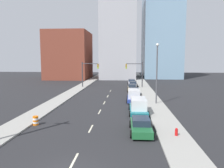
{
  "coord_description": "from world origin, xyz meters",
  "views": [
    {
      "loc": [
        3.54,
        -11.84,
        6.86
      ],
      "look_at": [
        0.75,
        28.41,
        2.2
      ],
      "focal_mm": 35.0,
      "sensor_mm": 36.0,
      "label": 1
    }
  ],
  "objects_px": {
    "sedan_silver": "(132,82)",
    "box_truck_blue": "(134,96)",
    "sedan_green": "(141,126)",
    "sedan_white": "(134,92)",
    "box_truck_teal": "(138,106)",
    "sedan_gray": "(133,85)",
    "street_lamp": "(157,70)",
    "traffic_signal_right": "(137,71)",
    "traffic_signal_left": "(87,71)",
    "sedan_tan": "(132,88)",
    "fire_hydrant": "(176,133)",
    "traffic_barrel": "(36,121)"
  },
  "relations": [
    {
      "from": "sedan_silver",
      "to": "sedan_green",
      "type": "bearing_deg",
      "value": -90.5
    },
    {
      "from": "traffic_barrel",
      "to": "street_lamp",
      "type": "xyz_separation_m",
      "value": [
        13.89,
        11.45,
        4.77
      ]
    },
    {
      "from": "box_truck_teal",
      "to": "traffic_signal_right",
      "type": "bearing_deg",
      "value": 87.31
    },
    {
      "from": "street_lamp",
      "to": "sedan_gray",
      "type": "distance_m",
      "value": 20.24
    },
    {
      "from": "traffic_signal_left",
      "to": "traffic_signal_right",
      "type": "bearing_deg",
      "value": 0.0
    },
    {
      "from": "sedan_gray",
      "to": "traffic_signal_left",
      "type": "bearing_deg",
      "value": -174.58
    },
    {
      "from": "street_lamp",
      "to": "traffic_signal_left",
      "type": "bearing_deg",
      "value": 126.5
    },
    {
      "from": "street_lamp",
      "to": "sedan_green",
      "type": "relative_size",
      "value": 1.9
    },
    {
      "from": "traffic_signal_right",
      "to": "sedan_green",
      "type": "height_order",
      "value": "traffic_signal_right"
    },
    {
      "from": "traffic_signal_left",
      "to": "sedan_tan",
      "type": "xyz_separation_m",
      "value": [
        10.7,
        -5.64,
        -3.26
      ]
    },
    {
      "from": "sedan_silver",
      "to": "traffic_barrel",
      "type": "bearing_deg",
      "value": -106.9
    },
    {
      "from": "street_lamp",
      "to": "sedan_tan",
      "type": "bearing_deg",
      "value": 104.12
    },
    {
      "from": "sedan_white",
      "to": "sedan_gray",
      "type": "distance_m",
      "value": 11.41
    },
    {
      "from": "box_truck_teal",
      "to": "sedan_gray",
      "type": "bearing_deg",
      "value": 89.53
    },
    {
      "from": "traffic_barrel",
      "to": "sedan_tan",
      "type": "bearing_deg",
      "value": 67.01
    },
    {
      "from": "street_lamp",
      "to": "sedan_white",
      "type": "distance_m",
      "value": 9.8
    },
    {
      "from": "sedan_tan",
      "to": "sedan_silver",
      "type": "xyz_separation_m",
      "value": [
        0.16,
        11.82,
        -0.03
      ]
    },
    {
      "from": "sedan_green",
      "to": "box_truck_teal",
      "type": "bearing_deg",
      "value": 88.38
    },
    {
      "from": "sedan_silver",
      "to": "box_truck_blue",
      "type": "bearing_deg",
      "value": -90.84
    },
    {
      "from": "sedan_tan",
      "to": "box_truck_teal",
      "type": "bearing_deg",
      "value": -88.44
    },
    {
      "from": "traffic_signal_left",
      "to": "sedan_tan",
      "type": "relative_size",
      "value": 1.31
    },
    {
      "from": "traffic_signal_left",
      "to": "box_truck_teal",
      "type": "distance_m",
      "value": 27.31
    },
    {
      "from": "street_lamp",
      "to": "traffic_signal_right",
      "type": "bearing_deg",
      "value": 96.0
    },
    {
      "from": "sedan_green",
      "to": "sedan_silver",
      "type": "distance_m",
      "value": 38.19
    },
    {
      "from": "traffic_signal_right",
      "to": "sedan_white",
      "type": "xyz_separation_m",
      "value": [
        -1.07,
        -10.93,
        -3.32
      ]
    },
    {
      "from": "traffic_barrel",
      "to": "fire_hydrant",
      "type": "xyz_separation_m",
      "value": [
        13.83,
        -2.6,
        -0.06
      ]
    },
    {
      "from": "box_truck_blue",
      "to": "sedan_tan",
      "type": "bearing_deg",
      "value": 91.43
    },
    {
      "from": "sedan_tan",
      "to": "traffic_signal_right",
      "type": "bearing_deg",
      "value": 76.78
    },
    {
      "from": "traffic_signal_left",
      "to": "sedan_tan",
      "type": "distance_m",
      "value": 12.53
    },
    {
      "from": "traffic_barrel",
      "to": "sedan_green",
      "type": "bearing_deg",
      "value": -8.18
    },
    {
      "from": "traffic_signal_right",
      "to": "traffic_barrel",
      "type": "xyz_separation_m",
      "value": [
        -11.9,
        -30.46,
        -3.48
      ]
    },
    {
      "from": "sedan_green",
      "to": "sedan_white",
      "type": "height_order",
      "value": "sedan_green"
    },
    {
      "from": "sedan_green",
      "to": "box_truck_teal",
      "type": "xyz_separation_m",
      "value": [
        0.13,
        7.24,
        0.28
      ]
    },
    {
      "from": "traffic_signal_left",
      "to": "fire_hydrant",
      "type": "relative_size",
      "value": 7.31
    },
    {
      "from": "traffic_signal_left",
      "to": "sedan_white",
      "type": "relative_size",
      "value": 1.33
    },
    {
      "from": "fire_hydrant",
      "to": "box_truck_blue",
      "type": "bearing_deg",
      "value": 101.33
    },
    {
      "from": "traffic_signal_left",
      "to": "box_truck_teal",
      "type": "bearing_deg",
      "value": -65.89
    },
    {
      "from": "box_truck_teal",
      "to": "sedan_tan",
      "type": "bearing_deg",
      "value": 90.73
    },
    {
      "from": "traffic_signal_left",
      "to": "traffic_signal_right",
      "type": "relative_size",
      "value": 1.0
    },
    {
      "from": "fire_hydrant",
      "to": "box_truck_blue",
      "type": "xyz_separation_m",
      "value": [
        -3.22,
        16.06,
        0.51
      ]
    },
    {
      "from": "sedan_green",
      "to": "sedan_white",
      "type": "distance_m",
      "value": 21.08
    },
    {
      "from": "street_lamp",
      "to": "box_truck_teal",
      "type": "relative_size",
      "value": 1.54
    },
    {
      "from": "box_truck_blue",
      "to": "fire_hydrant",
      "type": "bearing_deg",
      "value": -77.63
    },
    {
      "from": "street_lamp",
      "to": "fire_hydrant",
      "type": "xyz_separation_m",
      "value": [
        -0.07,
        -14.05,
        -4.83
      ]
    },
    {
      "from": "sedan_green",
      "to": "sedan_tan",
      "type": "height_order",
      "value": "sedan_tan"
    },
    {
      "from": "sedan_gray",
      "to": "sedan_silver",
      "type": "relative_size",
      "value": 1.04
    },
    {
      "from": "traffic_signal_left",
      "to": "box_truck_blue",
      "type": "distance_m",
      "value": 20.36
    },
    {
      "from": "box_truck_teal",
      "to": "sedan_green",
      "type": "bearing_deg",
      "value": -91.48
    },
    {
      "from": "traffic_signal_right",
      "to": "street_lamp",
      "type": "relative_size",
      "value": 0.67
    },
    {
      "from": "fire_hydrant",
      "to": "box_truck_teal",
      "type": "relative_size",
      "value": 0.14
    }
  ]
}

